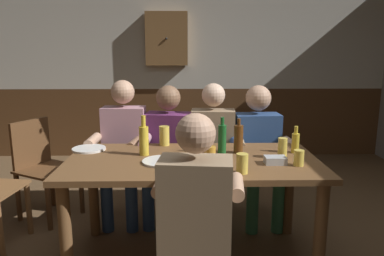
% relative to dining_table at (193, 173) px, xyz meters
% --- Properties ---
extents(back_wall_upper, '(5.42, 0.12, 1.47)m').
position_rel_dining_table_xyz_m(back_wall_upper, '(0.00, 2.76, 1.04)').
color(back_wall_upper, beige).
extents(back_wall_wainscot, '(5.42, 0.12, 0.96)m').
position_rel_dining_table_xyz_m(back_wall_wainscot, '(0.00, 2.76, -0.17)').
color(back_wall_wainscot, brown).
rests_on(back_wall_wainscot, ground_plane).
extents(dining_table, '(1.75, 0.88, 0.75)m').
position_rel_dining_table_xyz_m(dining_table, '(0.00, 0.00, 0.00)').
color(dining_table, brown).
rests_on(dining_table, ground_plane).
extents(person_0, '(0.52, 0.50, 1.24)m').
position_rel_dining_table_xyz_m(person_0, '(-0.59, 0.67, 0.03)').
color(person_0, '#B78493').
rests_on(person_0, ground_plane).
extents(person_1, '(0.58, 0.58, 1.19)m').
position_rel_dining_table_xyz_m(person_1, '(-0.21, 0.67, 0.02)').
color(person_1, '#6B2D66').
rests_on(person_1, ground_plane).
extents(person_2, '(0.54, 0.53, 1.21)m').
position_rel_dining_table_xyz_m(person_2, '(0.19, 0.67, 0.02)').
color(person_2, '#997F60').
rests_on(person_2, ground_plane).
extents(person_3, '(0.55, 0.55, 1.19)m').
position_rel_dining_table_xyz_m(person_3, '(0.60, 0.66, 0.02)').
color(person_3, '#2D4C84').
rests_on(person_3, ground_plane).
extents(person_4, '(0.53, 0.55, 1.20)m').
position_rel_dining_table_xyz_m(person_4, '(0.01, -0.67, 0.01)').
color(person_4, '#997F60').
rests_on(person_4, ground_plane).
extents(chair_empty_near_right, '(0.60, 0.60, 0.88)m').
position_rel_dining_table_xyz_m(chair_empty_near_right, '(-1.34, 0.74, -0.17)').
color(chair_empty_near_right, brown).
rests_on(chair_empty_near_right, ground_plane).
extents(condiment_caddy, '(0.14, 0.10, 0.05)m').
position_rel_dining_table_xyz_m(condiment_caddy, '(0.55, -0.12, 0.13)').
color(condiment_caddy, '#B2B7BC').
rests_on(condiment_caddy, dining_table).
extents(plate_0, '(0.27, 0.27, 0.01)m').
position_rel_dining_table_xyz_m(plate_0, '(-0.21, -0.08, 0.11)').
color(plate_0, white).
rests_on(plate_0, dining_table).
extents(plate_1, '(0.25, 0.25, 0.01)m').
position_rel_dining_table_xyz_m(plate_1, '(-0.78, 0.25, 0.11)').
color(plate_1, white).
rests_on(plate_1, dining_table).
extents(bottle_0, '(0.06, 0.06, 0.27)m').
position_rel_dining_table_xyz_m(bottle_0, '(0.22, 0.13, 0.22)').
color(bottle_0, '#195923').
rests_on(bottle_0, dining_table).
extents(bottle_1, '(0.07, 0.07, 0.26)m').
position_rel_dining_table_xyz_m(bottle_1, '(0.34, 0.15, 0.21)').
color(bottle_1, '#593314').
rests_on(bottle_1, dining_table).
extents(bottle_2, '(0.07, 0.07, 0.29)m').
position_rel_dining_table_xyz_m(bottle_2, '(-0.35, 0.11, 0.22)').
color(bottle_2, gold).
rests_on(bottle_2, dining_table).
extents(bottle_3, '(0.06, 0.06, 0.20)m').
position_rel_dining_table_xyz_m(bottle_3, '(0.76, 0.15, 0.19)').
color(bottle_3, gold).
rests_on(bottle_3, dining_table).
extents(pint_glass_0, '(0.08, 0.08, 0.15)m').
position_rel_dining_table_xyz_m(pint_glass_0, '(-0.22, 0.38, 0.18)').
color(pint_glass_0, '#E5C64C').
rests_on(pint_glass_0, dining_table).
extents(pint_glass_1, '(0.08, 0.08, 0.10)m').
position_rel_dining_table_xyz_m(pint_glass_1, '(0.12, -0.06, 0.16)').
color(pint_glass_1, gold).
rests_on(pint_glass_1, dining_table).
extents(pint_glass_2, '(0.07, 0.07, 0.10)m').
position_rel_dining_table_xyz_m(pint_glass_2, '(0.69, -0.17, 0.16)').
color(pint_glass_2, '#E5C64C').
rests_on(pint_glass_2, dining_table).
extents(pint_glass_3, '(0.07, 0.07, 0.12)m').
position_rel_dining_table_xyz_m(pint_glass_3, '(0.30, -0.31, 0.17)').
color(pint_glass_3, '#E5C64C').
rests_on(pint_glass_3, dining_table).
extents(pint_glass_4, '(0.06, 0.06, 0.14)m').
position_rel_dining_table_xyz_m(pint_glass_4, '(0.63, 0.01, 0.18)').
color(pint_glass_4, '#E5C64C').
rests_on(pint_glass_4, dining_table).
extents(wall_dart_cabinet, '(0.56, 0.15, 0.70)m').
position_rel_dining_table_xyz_m(wall_dart_cabinet, '(-0.29, 2.63, 0.99)').
color(wall_dart_cabinet, brown).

